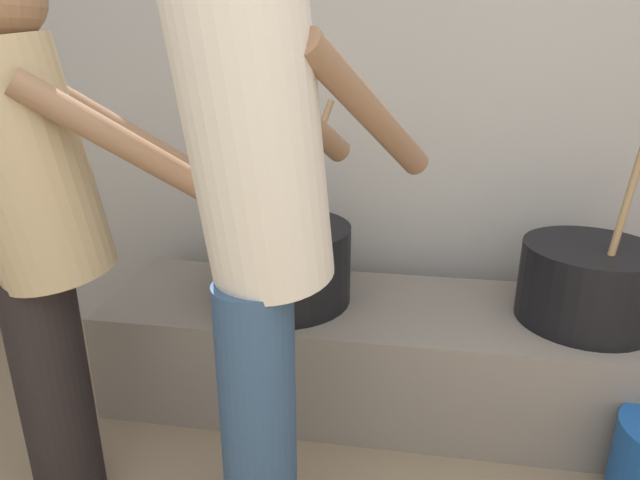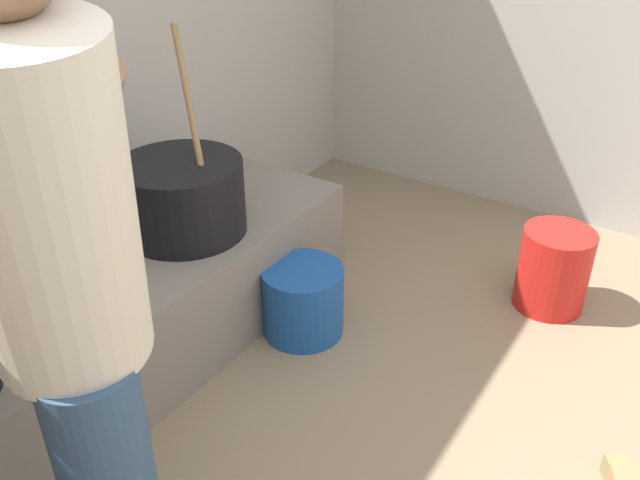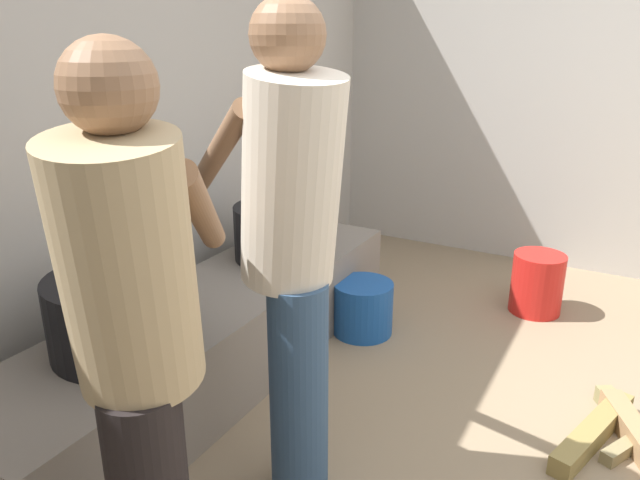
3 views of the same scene
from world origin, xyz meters
name	(u,v)px [view 2 (image 2 of 3)]	position (x,y,z in m)	size (l,w,h in m)	color
hearth_ledge	(79,349)	(0.09, 1.84, 0.21)	(2.42, 0.60, 0.42)	slate
cooking_pot_main	(183,197)	(0.63, 1.83, 0.56)	(0.46, 0.46, 0.73)	black
cook_in_cream_shirt	(66,294)	(-0.34, 1.14, 0.95)	(0.63, 0.75, 1.65)	navy
bucket_red_plastic	(553,269)	(1.53, 0.66, 0.17)	(0.29, 0.29, 0.35)	red
bucket_blue_plastic	(303,300)	(0.82, 1.42, 0.14)	(0.32, 0.32, 0.29)	#194C99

